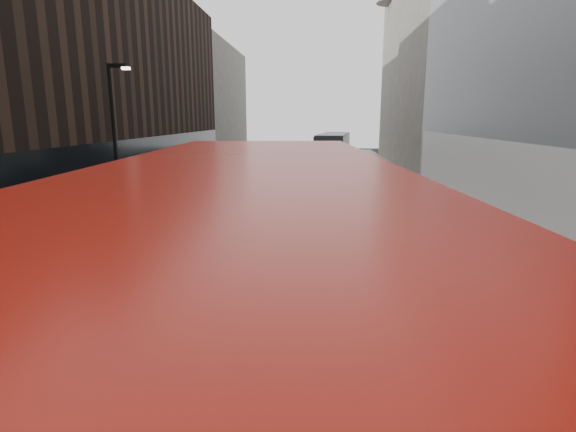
% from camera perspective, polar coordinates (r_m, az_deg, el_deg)
% --- Properties ---
extents(sidewalk_right, '(3.00, 80.00, 0.15)m').
position_cam_1_polar(sidewalk_right, '(28.81, 16.31, 2.54)').
color(sidewalk_right, slate).
rests_on(sidewalk_right, ground).
extents(sidewalk_left, '(2.00, 80.00, 0.15)m').
position_cam_1_polar(sidewalk_left, '(29.61, -14.45, 2.90)').
color(sidewalk_left, slate).
rests_on(sidewalk_left, ground).
extents(building_modern_block, '(5.03, 22.00, 20.00)m').
position_cam_1_polar(building_modern_block, '(26.35, 28.87, 22.22)').
color(building_modern_block, '#ABAFB6').
rests_on(building_modern_block, ground).
extents(building_victorian, '(6.50, 24.00, 21.00)m').
position_cam_1_polar(building_victorian, '(48.07, 16.78, 17.73)').
color(building_victorian, '#66615A').
rests_on(building_victorian, ground).
extents(building_left_mid, '(5.00, 24.00, 14.00)m').
position_cam_1_polar(building_left_mid, '(35.21, -18.09, 15.45)').
color(building_left_mid, black).
rests_on(building_left_mid, ground).
extents(building_left_far, '(5.00, 20.00, 13.00)m').
position_cam_1_polar(building_left_far, '(56.23, -9.57, 13.98)').
color(building_left_far, '#66615A').
rests_on(building_left_far, ground).
extents(street_lamp, '(1.06, 0.22, 7.00)m').
position_cam_1_polar(street_lamp, '(22.81, -21.06, 10.15)').
color(street_lamp, black).
rests_on(street_lamp, sidewalk_left).
extents(grey_bus, '(3.67, 10.62, 3.37)m').
position_cam_1_polar(grey_bus, '(41.15, 5.79, 8.21)').
color(grey_bus, black).
rests_on(grey_bus, ground).
extents(car_a, '(1.70, 3.99, 1.35)m').
position_cam_1_polar(car_a, '(19.65, 1.54, 0.42)').
color(car_a, black).
rests_on(car_a, ground).
extents(car_b, '(1.88, 4.19, 1.33)m').
position_cam_1_polar(car_b, '(23.56, 5.78, 2.35)').
color(car_b, gray).
rests_on(car_b, ground).
extents(car_c, '(2.27, 4.98, 1.41)m').
position_cam_1_polar(car_c, '(31.35, 5.09, 4.92)').
color(car_c, black).
rests_on(car_c, ground).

